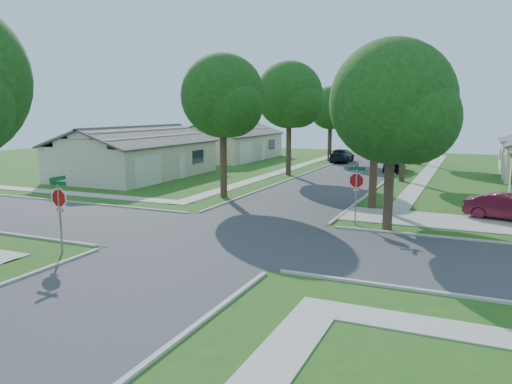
{
  "coord_description": "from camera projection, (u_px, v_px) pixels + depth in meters",
  "views": [
    {
      "loc": [
        9.81,
        -18.89,
        5.47
      ],
      "look_at": [
        0.31,
        2.71,
        1.6
      ],
      "focal_mm": 35.0,
      "sensor_mm": 36.0,
      "label": 1
    }
  ],
  "objects": [
    {
      "name": "ground",
      "position": [
        225.0,
        237.0,
        21.84
      ],
      "size": [
        100.0,
        100.0,
        0.0
      ],
      "primitive_type": "plane",
      "color": "#1C5617",
      "rests_on": "ground"
    },
    {
      "name": "road_ns",
      "position": [
        225.0,
        237.0,
        21.84
      ],
      "size": [
        7.0,
        100.0,
        0.02
      ],
      "primitive_type": "cube",
      "color": "#333335",
      "rests_on": "ground"
    },
    {
      "name": "sidewalk_ne",
      "position": [
        426.0,
        174.0,
        42.91
      ],
      "size": [
        1.2,
        40.0,
        0.04
      ],
      "primitive_type": "cube",
      "color": "#9E9B91",
      "rests_on": "ground"
    },
    {
      "name": "sidewalk_nw",
      "position": [
        293.0,
        168.0,
        47.75
      ],
      "size": [
        1.2,
        40.0,
        0.04
      ],
      "primitive_type": "cube",
      "color": "#9E9B91",
      "rests_on": "ground"
    },
    {
      "name": "driveway",
      "position": [
        429.0,
        220.0,
        25.12
      ],
      "size": [
        8.8,
        3.6,
        0.05
      ],
      "primitive_type": "cube",
      "color": "#9E9B91",
      "rests_on": "ground"
    },
    {
      "name": "stop_sign_sw",
      "position": [
        59.0,
        201.0,
        19.14
      ],
      "size": [
        1.05,
        0.8,
        2.98
      ],
      "color": "gray",
      "rests_on": "ground"
    },
    {
      "name": "stop_sign_ne",
      "position": [
        356.0,
        183.0,
        23.89
      ],
      "size": [
        1.05,
        0.8,
        2.98
      ],
      "color": "gray",
      "rests_on": "ground"
    },
    {
      "name": "tree_e_near",
      "position": [
        377.0,
        107.0,
        27.18
      ],
      "size": [
        4.97,
        4.8,
        8.28
      ],
      "color": "#38281C",
      "rests_on": "ground"
    },
    {
      "name": "tree_e_mid",
      "position": [
        406.0,
        100.0,
        37.92
      ],
      "size": [
        5.59,
        5.4,
        9.21
      ],
      "color": "#38281C",
      "rests_on": "ground"
    },
    {
      "name": "tree_e_far",
      "position": [
        423.0,
        105.0,
        49.71
      ],
      "size": [
        5.17,
        5.0,
        8.72
      ],
      "color": "#38281C",
      "rests_on": "ground"
    },
    {
      "name": "tree_w_near",
      "position": [
        224.0,
        100.0,
        30.84
      ],
      "size": [
        5.38,
        5.2,
        8.97
      ],
      "color": "#38281C",
      "rests_on": "ground"
    },
    {
      "name": "tree_w_mid",
      "position": [
        290.0,
        98.0,
        41.61
      ],
      "size": [
        5.8,
        5.6,
        9.56
      ],
      "color": "#38281C",
      "rests_on": "ground"
    },
    {
      "name": "tree_w_far",
      "position": [
        331.0,
        110.0,
        53.52
      ],
      "size": [
        4.76,
        4.6,
        8.04
      ],
      "color": "#38281C",
      "rests_on": "ground"
    },
    {
      "name": "tree_ne_corner",
      "position": [
        394.0,
        108.0,
        22.21
      ],
      "size": [
        5.8,
        5.6,
        8.66
      ],
      "color": "#38281C",
      "rests_on": "ground"
    },
    {
      "name": "house_nw_near",
      "position": [
        136.0,
        158.0,
        41.5
      ],
      "size": [
        8.42,
        13.6,
        4.23
      ],
      "color": "beige",
      "rests_on": "ground"
    },
    {
      "name": "house_nw_far",
      "position": [
        229.0,
        145.0,
        56.86
      ],
      "size": [
        8.42,
        13.6,
        4.23
      ],
      "color": "beige",
      "rests_on": "ground"
    },
    {
      "name": "car_driveway",
      "position": [
        508.0,
        207.0,
        25.03
      ],
      "size": [
        4.22,
        2.22,
        1.32
      ],
      "primitive_type": "imported",
      "rotation": [
        0.0,
        0.0,
        1.36
      ],
      "color": "#4B0F21",
      "rests_on": "ground"
    },
    {
      "name": "car_curb_east",
      "position": [
        395.0,
        162.0,
        45.24
      ],
      "size": [
        2.49,
        5.03,
        1.65
      ],
      "primitive_type": "imported",
      "rotation": [
        0.0,
        0.0,
        0.12
      ],
      "color": "black",
      "rests_on": "ground"
    },
    {
      "name": "car_curb_west",
      "position": [
        342.0,
        156.0,
        53.22
      ],
      "size": [
        2.18,
        4.95,
        1.42
      ],
      "primitive_type": "imported",
      "rotation": [
        0.0,
        0.0,
        3.18
      ],
      "color": "black",
      "rests_on": "ground"
    }
  ]
}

